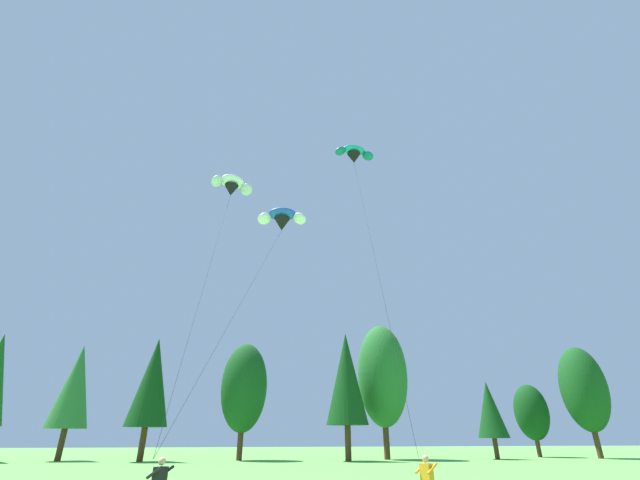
{
  "coord_description": "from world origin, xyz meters",
  "views": [
    {
      "loc": [
        -0.49,
        5.52,
        2.22
      ],
      "look_at": [
        2.87,
        24.58,
        11.34
      ],
      "focal_mm": 23.54,
      "sensor_mm": 36.0,
      "label": 1
    }
  ],
  "objects_px": {
    "parafoil_kite_mid_teal": "(354,154)",
    "kite_flyer_mid": "(427,479)",
    "parafoil_kite_far_white": "(232,186)",
    "parafoil_kite_high_blue_white": "(282,219)"
  },
  "relations": [
    {
      "from": "kite_flyer_mid",
      "to": "parafoil_kite_high_blue_white",
      "type": "xyz_separation_m",
      "value": [
        -4.04,
        14.15,
        16.58
      ]
    },
    {
      "from": "parafoil_kite_mid_teal",
      "to": "kite_flyer_mid",
      "type": "bearing_deg",
      "value": -98.03
    },
    {
      "from": "parafoil_kite_far_white",
      "to": "parafoil_kite_high_blue_white",
      "type": "bearing_deg",
      "value": -23.8
    },
    {
      "from": "parafoil_kite_high_blue_white",
      "to": "parafoil_kite_mid_teal",
      "type": "height_order",
      "value": "parafoil_kite_mid_teal"
    },
    {
      "from": "parafoil_kite_far_white",
      "to": "kite_flyer_mid",
      "type": "bearing_deg",
      "value": -62.77
    },
    {
      "from": "kite_flyer_mid",
      "to": "parafoil_kite_high_blue_white",
      "type": "relative_size",
      "value": 0.1
    },
    {
      "from": "parafoil_kite_high_blue_white",
      "to": "kite_flyer_mid",
      "type": "bearing_deg",
      "value": -74.06
    },
    {
      "from": "parafoil_kite_high_blue_white",
      "to": "parafoil_kite_mid_teal",
      "type": "xyz_separation_m",
      "value": [
        6.05,
        0.1,
        7.04
      ]
    },
    {
      "from": "kite_flyer_mid",
      "to": "parafoil_kite_far_white",
      "type": "bearing_deg",
      "value": 117.23
    },
    {
      "from": "parafoil_kite_high_blue_white",
      "to": "parafoil_kite_far_white",
      "type": "bearing_deg",
      "value": 156.2
    }
  ]
}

